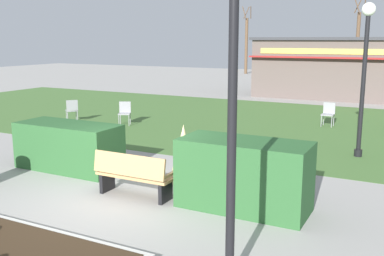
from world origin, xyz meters
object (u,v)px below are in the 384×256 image
Objects in this scene: cafe_chair_west at (328,112)px; cafe_chair_center at (125,111)px; tree_left_bg at (246,44)px; tree_right_bg at (357,45)px; parked_car_west_slot at (312,75)px; cafe_chair_east at (72,109)px; park_bench at (133,175)px; lamppost_near at (233,88)px; food_kiosk at (355,68)px; lamppost_mid at (365,62)px.

cafe_chair_west is 7.75m from cafe_chair_center.
tree_left_bg is 0.99× the size of tree_right_bg.
parked_car_west_slot is 10.47m from tree_left_bg.
cafe_chair_west is 1.00× the size of cafe_chair_east.
cafe_chair_east is 0.20× the size of parked_car_west_slot.
lamppost_near is at bearing -35.65° from park_bench.
cafe_chair_east is 2.27m from cafe_chair_center.
food_kiosk is at bearing 84.96° from park_bench.
tree_left_bg reaches higher than cafe_chair_west.
tree_right_bg is at bearing 96.97° from food_kiosk.
cafe_chair_east is (-7.12, 6.05, 0.05)m from park_bench.
cafe_chair_west is 26.64m from tree_left_bg.
cafe_chair_east is (-10.84, 0.42, -2.11)m from lamppost_mid.
lamppost_near is at bearing -85.39° from cafe_chair_west.
parked_car_west_slot is (-3.97, 7.51, -1.04)m from food_kiosk.
food_kiosk reaches higher than cafe_chair_center.
lamppost_mid is (3.71, 5.63, 2.16)m from park_bench.
lamppost_mid is 0.39× the size of food_kiosk.
cafe_chair_west is (0.40, -9.42, -1.16)m from food_kiosk.
parked_car_west_slot is (-4.37, 16.94, 0.12)m from cafe_chair_west.
food_kiosk reaches higher than parked_car_west_slot.
lamppost_mid is at bearing -82.24° from tree_right_bg.
park_bench is 4.35m from lamppost_near.
lamppost_near reaches higher than cafe_chair_east.
tree_right_bg reaches higher than parked_car_west_slot.
cafe_chair_center is at bearing -79.14° from tree_left_bg.
cafe_chair_center is (-7.96, 8.72, -2.11)m from lamppost_near.
lamppost_mid is (0.65, 7.83, 0.00)m from lamppost_near.
lamppost_mid is at bearing -74.20° from parked_car_west_slot.
food_kiosk is at bearing 62.66° from cafe_chair_center.
tree_left_bg reaches higher than lamppost_mid.
park_bench is 10.07m from cafe_chair_west.
lamppost_mid is 13.82m from food_kiosk.
cafe_chair_west is at bearing 78.00° from park_bench.
tree_left_bg is at bearing 117.26° from cafe_chair_west.
tree_right_bg is (-1.35, 11.00, 1.14)m from food_kiosk.
cafe_chair_east is 0.14× the size of tree_left_bg.
cafe_chair_west is at bearing 111.00° from lamppost_mid.
food_kiosk is at bearing 98.40° from lamppost_mid.
tree_right_bg reaches higher than lamppost_near.
cafe_chair_west is 0.14× the size of tree_right_bg.
lamppost_near is 0.39× the size of food_kiosk.
parked_car_west_slot reaches higher than cafe_chair_west.
park_bench is 1.91× the size of cafe_chair_west.
food_kiosk is 8.56m from parked_car_west_slot.
parked_car_west_slot is at bearing 76.83° from cafe_chair_east.
park_bench is at bearing -53.07° from cafe_chair_center.
lamppost_mid is 0.96× the size of parked_car_west_slot.
cafe_chair_east is 25.45m from tree_right_bg.
cafe_chair_west is (2.09, 9.85, 0.05)m from park_bench.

